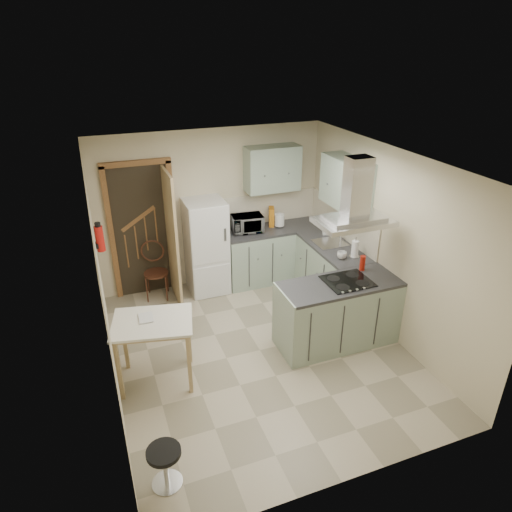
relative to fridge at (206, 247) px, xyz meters
name	(u,v)px	position (x,y,z in m)	size (l,w,h in m)	color
floor	(260,350)	(0.20, -1.80, -0.75)	(4.20, 4.20, 0.00)	#B2A58A
ceiling	(261,162)	(0.20, -1.80, 1.75)	(4.20, 4.20, 0.00)	silver
back_wall	(212,209)	(0.20, 0.30, 0.50)	(3.60, 3.60, 0.00)	beige
left_wall	(103,293)	(-1.60, -1.80, 0.50)	(4.20, 4.20, 0.00)	beige
right_wall	(387,243)	(2.00, -1.80, 0.50)	(4.20, 4.20, 0.00)	beige
doorway	(143,231)	(-0.90, 0.27, 0.30)	(1.10, 0.12, 2.10)	brown
fridge	(206,247)	(0.00, 0.00, 0.00)	(0.60, 0.60, 1.50)	white
counter_back	(258,256)	(0.86, 0.00, -0.30)	(1.08, 0.60, 0.90)	#9EB2A0
counter_right	(322,265)	(1.70, -0.68, -0.30)	(0.60, 1.95, 0.90)	#9EB2A0
splashback	(268,208)	(1.16, 0.29, 0.40)	(1.68, 0.02, 0.50)	beige
wall_cabinet_back	(272,169)	(1.15, 0.12, 1.10)	(0.85, 0.35, 0.70)	#9EB2A0
wall_cabinet_right	(346,183)	(1.82, -0.95, 1.10)	(0.35, 0.90, 0.70)	#9EB2A0
peninsula	(338,313)	(1.22, -1.98, -0.30)	(1.55, 0.65, 0.90)	#9EB2A0
hob	(348,281)	(1.32, -1.98, 0.16)	(0.58, 0.50, 0.01)	black
extractor_hood	(354,222)	(1.32, -1.98, 0.97)	(0.90, 0.55, 0.10)	silver
sink	(330,243)	(1.70, -0.85, 0.16)	(0.45, 0.40, 0.01)	silver
fire_extinguisher	(100,239)	(-1.54, -0.90, 0.75)	(0.10, 0.10, 0.32)	#B2140F
drop_leaf_table	(156,351)	(-1.14, -1.89, -0.33)	(0.89, 0.67, 0.83)	#D5AC83
bentwood_chair	(156,273)	(-0.81, 0.04, -0.33)	(0.37, 0.37, 0.83)	#4C2D19
stool	(165,467)	(-1.31, -3.33, -0.54)	(0.31, 0.31, 0.42)	black
microwave	(247,224)	(0.69, 0.02, 0.28)	(0.48, 0.33, 0.27)	black
kettle	(279,220)	(1.25, 0.03, 0.27)	(0.16, 0.16, 0.23)	white
cereal_box	(271,217)	(1.15, 0.13, 0.30)	(0.08, 0.20, 0.30)	#C47117
soap_bottle	(326,228)	(1.80, -0.53, 0.25)	(0.09, 0.09, 0.20)	#A1A1AC
paper_towel	(355,249)	(1.79, -1.39, 0.28)	(0.10, 0.10, 0.25)	white
cup	(342,255)	(1.59, -1.38, 0.20)	(0.13, 0.13, 0.10)	silver
red_bottle	(362,263)	(1.67, -1.77, 0.25)	(0.07, 0.07, 0.20)	red
book	(138,316)	(-1.27, -1.81, 0.13)	(0.16, 0.22, 0.10)	#9D4634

